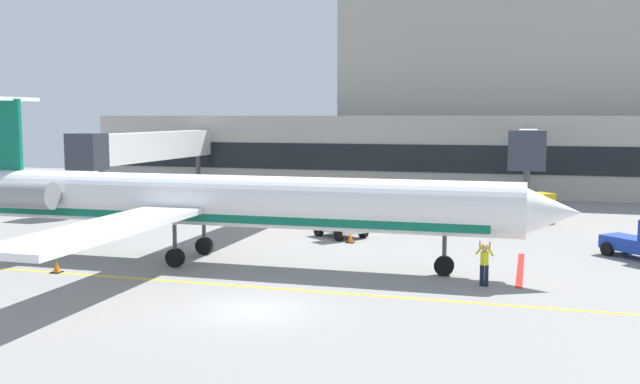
# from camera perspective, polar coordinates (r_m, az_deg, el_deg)

# --- Properties ---
(ground) EXTENTS (120.00, 120.00, 0.11)m
(ground) POSITION_cam_1_polar(r_m,az_deg,el_deg) (27.23, -5.28, -9.48)
(ground) COLOR gray
(terminal_building) EXTENTS (71.82, 15.15, 20.45)m
(terminal_building) POSITION_cam_1_polar(r_m,az_deg,el_deg) (72.65, 13.63, 6.35)
(terminal_building) COLOR #ADA89E
(terminal_building) RESTS_ON ground
(jet_bridge_west) EXTENTS (2.40, 16.02, 6.29)m
(jet_bridge_west) POSITION_cam_1_polar(r_m,az_deg,el_deg) (55.68, 16.21, 3.43)
(jet_bridge_west) COLOR silver
(jet_bridge_west) RESTS_ON ground
(jet_bridge_east) EXTENTS (2.40, 20.44, 5.98)m
(jet_bridge_east) POSITION_cam_1_polar(r_m,az_deg,el_deg) (61.74, -13.59, 3.47)
(jet_bridge_east) COLOR silver
(jet_bridge_east) RESTS_ON ground
(regional_jet) EXTENTS (34.50, 26.67, 8.24)m
(regional_jet) POSITION_cam_1_polar(r_m,az_deg,el_deg) (35.91, -9.05, -0.69)
(regional_jet) COLOR white
(regional_jet) RESTS_ON ground
(baggage_tug) EXTENTS (3.44, 3.62, 2.06)m
(baggage_tug) POSITION_cam_1_polar(r_m,az_deg,el_deg) (51.06, 16.67, -1.27)
(baggage_tug) COLOR #E5B20C
(baggage_tug) RESTS_ON ground
(pushback_tractor) EXTENTS (3.42, 3.32, 2.22)m
(pushback_tractor) POSITION_cam_1_polar(r_m,az_deg,el_deg) (42.66, 1.91, -2.35)
(pushback_tractor) COLOR silver
(pushback_tractor) RESTS_ON ground
(fuel_tank) EXTENTS (6.28, 2.01, 2.16)m
(fuel_tank) POSITION_cam_1_polar(r_m,az_deg,el_deg) (57.61, -0.97, 0.09)
(fuel_tank) COLOR white
(fuel_tank) RESTS_ON ground
(marshaller) EXTENTS (0.82, 0.35, 1.93)m
(marshaller) POSITION_cam_1_polar(r_m,az_deg,el_deg) (31.42, 12.95, -5.58)
(marshaller) COLOR #191E33
(marshaller) RESTS_ON ground
(safety_cone_alpha) EXTENTS (0.47, 0.47, 0.55)m
(safety_cone_alpha) POSITION_cam_1_polar(r_m,az_deg,el_deg) (35.54, -20.22, -5.65)
(safety_cone_alpha) COLOR orange
(safety_cone_alpha) RESTS_ON ground
(safety_cone_bravo) EXTENTS (0.47, 0.47, 0.55)m
(safety_cone_bravo) POSITION_cam_1_polar(r_m,az_deg,el_deg) (41.11, 2.44, -3.72)
(safety_cone_bravo) COLOR orange
(safety_cone_bravo) RESTS_ON ground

